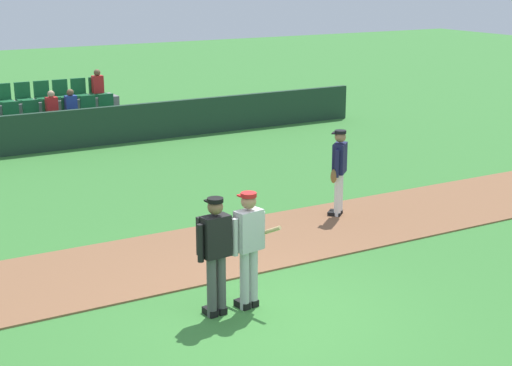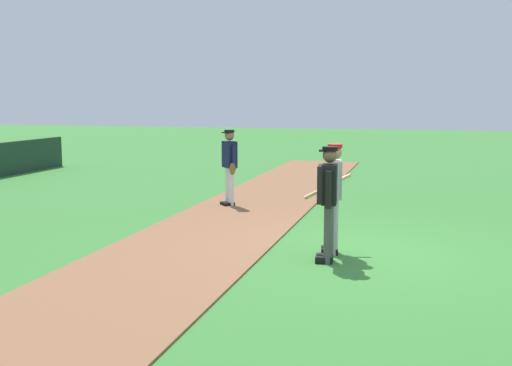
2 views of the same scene
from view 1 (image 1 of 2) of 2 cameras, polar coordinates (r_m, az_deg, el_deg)
The scene contains 7 objects.
ground_plane at distance 11.36m, azimuth 0.97°, elevation -9.73°, with size 80.00×80.00×0.00m, color #387A33.
infield_dirt_path at distance 13.65m, azimuth -5.06°, elevation -5.29°, with size 28.00×2.64×0.03m, color brown.
dugout_fence at distance 21.90m, azimuth -15.26°, elevation 3.59°, with size 20.00×0.16×1.08m, color #1E3828.
stadium_bleachers at distance 23.28m, azimuth -16.17°, elevation 4.12°, with size 5.55×2.10×1.90m.
batter_grey_jersey at distance 11.30m, azimuth -0.53°, elevation -4.56°, with size 0.73×0.73×1.76m.
umpire_home_plate at distance 11.07m, azimuth -3.00°, elevation -4.85°, with size 0.59×0.33×1.76m.
runner_navy_jersey at distance 15.56m, azimuth 6.06°, elevation 0.95°, with size 0.58×0.49×1.76m.
Camera 1 is at (-5.26, -8.83, 4.84)m, focal length 54.91 mm.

